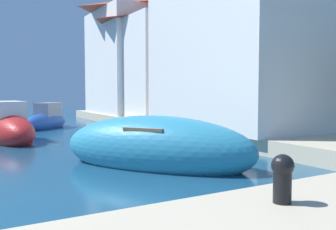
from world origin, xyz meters
TOP-DOWN VIEW (x-y plane):
  - quay_promenade at (4.32, -0.37)m, footprint 44.00×32.00m
  - moored_boat_4 at (6.45, 2.32)m, footprint 4.72×5.49m
  - moored_boat_5 at (3.73, 9.43)m, footprint 2.04×4.24m
  - moored_boat_8 at (6.11, 14.10)m, footprint 3.32×3.50m
  - waterfront_building_main at (13.00, 5.60)m, footprint 6.88×7.63m
  - waterfront_building_annex at (13.00, 15.00)m, footprint 5.39×8.66m
  - waterfront_building_far at (13.00, 16.97)m, footprint 6.09×6.43m
  - mooring_bollard at (5.60, -2.82)m, footprint 0.30×0.30m

SIDE VIEW (x-z plane):
  - quay_promenade at x=4.32m, z-range 0.00..0.50m
  - moored_boat_8 at x=6.11m, z-range -0.38..1.21m
  - moored_boat_4 at x=6.45m, z-range -0.38..1.34m
  - moored_boat_5 at x=3.73m, z-range -0.44..1.45m
  - mooring_bollard at x=5.60m, z-range 0.54..1.19m
  - waterfront_building_annex at x=13.00m, z-range 0.55..7.19m
  - waterfront_building_far at x=13.00m, z-range 0.55..8.38m
  - waterfront_building_main at x=13.00m, z-range 0.56..9.56m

